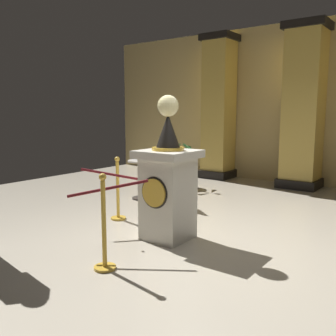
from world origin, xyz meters
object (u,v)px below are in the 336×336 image
Objects in this scene: potted_palm_left at (182,173)px; stanchion_far at (104,236)px; stanchion_near at (118,198)px; pedestal_clock at (168,183)px; cafe_table at (141,175)px; cafe_chair_red at (162,174)px.

stanchion_far is at bearing -65.91° from potted_palm_left.
potted_palm_left is (-0.63, 2.68, -0.03)m from stanchion_near.
cafe_table is (-1.79, 1.53, -0.27)m from pedestal_clock.
stanchion_near is 1.31× the size of cafe_table.
stanchion_near is 1.20m from cafe_chair_red.
pedestal_clock is at bearing 92.07° from stanchion_far.
cafe_chair_red is at bearing 129.71° from pedestal_clock.
potted_palm_left is at bearing 103.29° from stanchion_near.
potted_palm_left reaches higher than stanchion_near.
pedestal_clock is 2.37m from cafe_table.
cafe_table is (-0.62, 1.27, 0.13)m from stanchion_near.
stanchion_near is 0.95× the size of potted_palm_left.
stanchion_far reaches higher than cafe_chair_red.
cafe_table is at bearing 171.39° from cafe_chair_red.
cafe_chair_red is (-1.20, 1.44, -0.18)m from pedestal_clock.
cafe_table is at bearing -89.39° from potted_palm_left.
stanchion_far is 4.54m from potted_palm_left.
pedestal_clock is at bearing -12.49° from stanchion_near.
pedestal_clock is 1.27m from stanchion_near.
cafe_chair_red is at bearing -67.84° from potted_palm_left.
potted_palm_left is 1.42m from cafe_table.
pedestal_clock is 2.49× the size of cafe_table.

